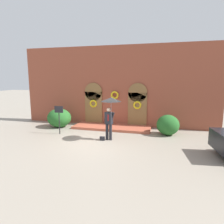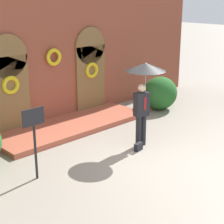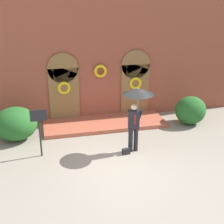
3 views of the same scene
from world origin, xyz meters
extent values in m
plane|color=gray|center=(0.00, 0.00, 0.00)|extent=(80.00, 80.00, 0.00)
cube|color=brown|center=(0.00, 4.20, 2.80)|extent=(14.00, 0.50, 5.60)
cube|color=brown|center=(-1.60, 3.91, 1.20)|extent=(1.30, 0.08, 2.40)
cylinder|color=brown|center=(-1.60, 3.91, 2.40)|extent=(1.30, 0.08, 1.30)
cube|color=brown|center=(1.60, 3.91, 1.20)|extent=(1.30, 0.08, 2.40)
cylinder|color=brown|center=(1.60, 3.91, 2.40)|extent=(1.30, 0.08, 1.30)
torus|color=yellow|center=(-1.60, 3.84, 1.55)|extent=(0.56, 0.12, 0.56)
torus|color=yellow|center=(1.60, 3.84, 1.55)|extent=(0.56, 0.12, 0.56)
torus|color=yellow|center=(0.00, 3.84, 2.20)|extent=(0.56, 0.12, 0.56)
cube|color=#AA523A|center=(0.00, 3.05, 0.08)|extent=(5.20, 1.80, 0.16)
cylinder|color=black|center=(0.41, 0.53, 0.45)|extent=(0.16, 0.16, 0.90)
cylinder|color=black|center=(0.61, 0.53, 0.45)|extent=(0.16, 0.16, 0.90)
cube|color=black|center=(0.51, 0.53, 1.23)|extent=(0.45, 0.34, 0.66)
cube|color=#A51919|center=(0.51, 0.40, 1.27)|extent=(0.06, 0.03, 0.36)
sphere|color=beige|center=(0.51, 0.53, 1.69)|extent=(0.22, 0.22, 0.22)
cylinder|color=black|center=(0.73, 0.53, 1.33)|extent=(0.22, 0.09, 0.46)
cylinder|color=gray|center=(0.64, 0.53, 1.65)|extent=(0.02, 0.02, 0.98)
cone|color=black|center=(0.64, 0.53, 2.25)|extent=(1.10, 1.10, 0.22)
cone|color=white|center=(0.64, 0.53, 2.27)|extent=(0.61, 0.60, 0.20)
cube|color=black|center=(0.19, 0.33, 0.11)|extent=(0.30, 0.16, 0.22)
cylinder|color=black|center=(-2.72, 0.91, 0.65)|extent=(0.06, 0.06, 1.30)
cube|color=#232328|center=(-2.72, 0.91, 1.52)|extent=(0.56, 0.03, 0.40)
ellipsoid|color=#235B23|center=(-3.63, 2.50, 0.65)|extent=(1.65, 1.54, 1.29)
ellipsoid|color=#235B23|center=(3.65, 2.37, 0.61)|extent=(1.33, 1.22, 1.22)
camera|label=1|loc=(3.41, -9.69, 3.36)|focal=32.00mm
camera|label=2|loc=(-6.99, -5.98, 4.17)|focal=60.00mm
camera|label=3|loc=(-2.56, -9.09, 5.37)|focal=50.00mm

